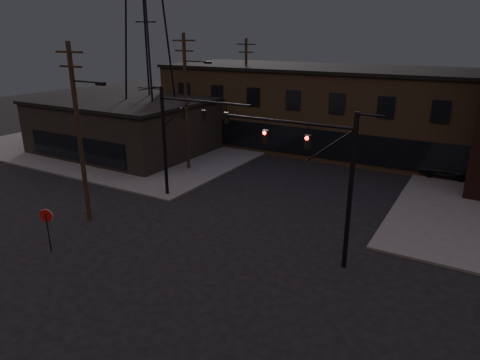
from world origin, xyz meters
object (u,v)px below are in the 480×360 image
at_px(parked_car_lot_a, 445,169).
at_px(car_crossing, 390,154).
at_px(traffic_signal_near, 329,172).
at_px(traffic_signal_far, 178,131).
at_px(stop_sign, 47,220).

xyz_separation_m(parked_car_lot_a, car_crossing, (-5.03, 3.08, -0.07)).
height_order(traffic_signal_near, car_crossing, traffic_signal_near).
distance_m(traffic_signal_near, car_crossing, 21.59).
bearing_deg(traffic_signal_near, traffic_signal_far, 163.83).
bearing_deg(car_crossing, traffic_signal_near, -84.92).
bearing_deg(traffic_signal_far, stop_sign, -97.32).
xyz_separation_m(traffic_signal_far, car_crossing, (11.02, 17.66, -4.25)).
height_order(traffic_signal_near, stop_sign, traffic_signal_near).
bearing_deg(traffic_signal_near, parked_car_lot_a, 77.58).
bearing_deg(traffic_signal_far, parked_car_lot_a, 42.24).
bearing_deg(stop_sign, traffic_signal_near, 25.90).
bearing_deg(traffic_signal_far, traffic_signal_near, -16.17).
xyz_separation_m(traffic_signal_near, parked_car_lot_a, (3.98, 18.08, -4.10)).
distance_m(traffic_signal_near, stop_sign, 15.17).
distance_m(traffic_signal_far, car_crossing, 21.24).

